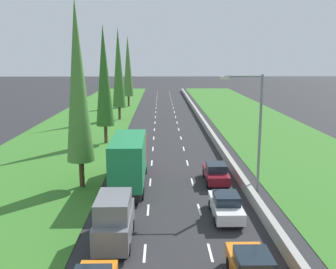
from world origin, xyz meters
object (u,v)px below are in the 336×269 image
at_px(grey_van_left_lane, 114,219).
at_px(poplar_tree_fourth, 118,68).
at_px(poplar_tree_third, 104,76).
at_px(maroon_sedan_right_lane, 216,173).
at_px(green_box_truck_left_lane, 130,160).
at_px(poplar_tree_second, 78,82).
at_px(poplar_tree_fifth, 128,66).
at_px(street_light_mast, 256,125).
at_px(white_sedan_right_lane, 226,205).

xyz_separation_m(grey_van_left_lane, poplar_tree_fourth, (-4.17, 43.99, 7.12)).
bearing_deg(poplar_tree_third, maroon_sedan_right_lane, -53.81).
xyz_separation_m(green_box_truck_left_lane, poplar_tree_second, (-3.82, -0.06, 6.20)).
bearing_deg(poplar_tree_fifth, poplar_tree_fourth, -90.46).
xyz_separation_m(poplar_tree_fourth, street_light_mast, (13.93, -35.58, -3.29)).
distance_m(poplar_tree_fourth, street_light_mast, 38.35).
bearing_deg(maroon_sedan_right_lane, poplar_tree_second, -175.06).
distance_m(poplar_tree_third, poplar_tree_fourth, 18.10).
relative_size(maroon_sedan_right_lane, grey_van_left_lane, 0.92).
bearing_deg(street_light_mast, white_sedan_right_lane, -120.70).
distance_m(poplar_tree_second, poplar_tree_fifth, 51.65).
relative_size(white_sedan_right_lane, street_light_mast, 0.50).
height_order(poplar_tree_second, poplar_tree_fifth, poplar_tree_second).
bearing_deg(poplar_tree_second, maroon_sedan_right_lane, 4.94).
bearing_deg(poplar_tree_fourth, poplar_tree_third, -89.42).
xyz_separation_m(poplar_tree_second, street_light_mast, (13.46, -1.30, -3.15)).
height_order(poplar_tree_third, poplar_tree_fourth, poplar_tree_fourth).
height_order(poplar_tree_second, street_light_mast, poplar_tree_second).
relative_size(poplar_tree_second, poplar_tree_fifth, 1.01).
bearing_deg(white_sedan_right_lane, street_light_mast, 59.30).
bearing_deg(street_light_mast, poplar_tree_fifth, 104.59).
height_order(white_sedan_right_lane, poplar_tree_fifth, poplar_tree_fifth).
bearing_deg(poplar_tree_fourth, white_sedan_right_lane, -74.85).
distance_m(maroon_sedan_right_lane, street_light_mast, 5.59).
relative_size(poplar_tree_second, street_light_mast, 1.63).
xyz_separation_m(green_box_truck_left_lane, poplar_tree_fourth, (-4.29, 34.22, 6.34)).
distance_m(white_sedan_right_lane, poplar_tree_second, 14.39).
bearing_deg(poplar_tree_third, poplar_tree_fifth, 90.07).
xyz_separation_m(poplar_tree_third, street_light_mast, (13.74, -17.49, -2.81)).
bearing_deg(green_box_truck_left_lane, grey_van_left_lane, -90.66).
bearing_deg(grey_van_left_lane, white_sedan_right_lane, 26.90).
relative_size(maroon_sedan_right_lane, poplar_tree_second, 0.31).
bearing_deg(maroon_sedan_right_lane, poplar_tree_third, 126.19).
xyz_separation_m(poplar_tree_third, poplar_tree_fourth, (-0.18, 18.09, 0.48)).
bearing_deg(poplar_tree_fifth, maroon_sedan_right_lane, -77.55).
bearing_deg(green_box_truck_left_lane, poplar_tree_third, 104.27).
bearing_deg(maroon_sedan_right_lane, street_light_mast, -40.91).
relative_size(poplar_tree_third, street_light_mast, 1.55).
xyz_separation_m(green_box_truck_left_lane, poplar_tree_fifth, (-4.15, 51.60, 6.11)).
height_order(maroon_sedan_right_lane, poplar_tree_third, poplar_tree_third).
height_order(white_sedan_right_lane, maroon_sedan_right_lane, same).
height_order(maroon_sedan_right_lane, street_light_mast, street_light_mast).
relative_size(poplar_tree_second, poplar_tree_third, 1.05).
distance_m(white_sedan_right_lane, maroon_sedan_right_lane, 7.22).
distance_m(grey_van_left_lane, poplar_tree_second, 12.53).
bearing_deg(maroon_sedan_right_lane, poplar_tree_fourth, 108.79).
bearing_deg(green_box_truck_left_lane, poplar_tree_second, -179.17).
xyz_separation_m(white_sedan_right_lane, maroon_sedan_right_lane, (0.36, 7.21, 0.00)).
bearing_deg(grey_van_left_lane, poplar_tree_fourth, 95.42).
xyz_separation_m(grey_van_left_lane, green_box_truck_left_lane, (0.11, 9.77, 0.78)).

